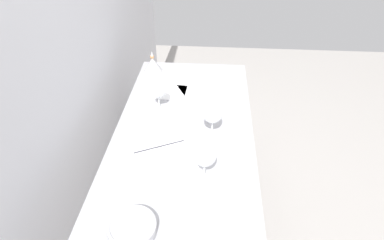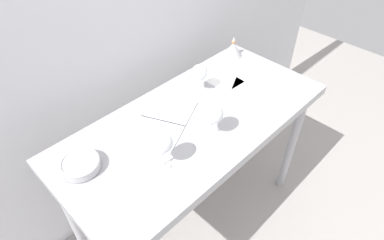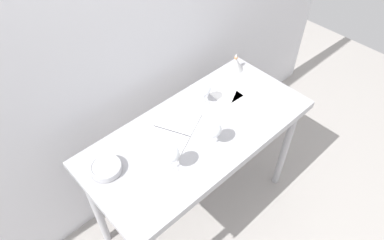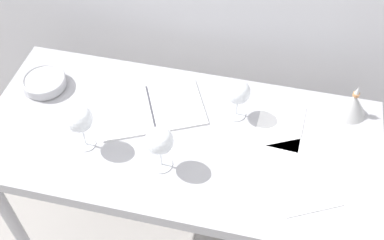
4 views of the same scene
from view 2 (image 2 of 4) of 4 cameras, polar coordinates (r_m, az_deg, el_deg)
name	(u,v)px [view 2 (image 2 of 4)]	position (r m, az deg, el deg)	size (l,w,h in m)	color
ground_plane	(194,217)	(2.28, 0.31, -16.72)	(6.00, 6.00, 0.00)	#A09B96
back_wall	(123,9)	(1.69, -12.11, 18.57)	(3.80, 0.04, 2.60)	silver
steel_counter	(195,134)	(1.65, 0.56, -2.48)	(1.40, 0.65, 0.90)	#A6A6AB
wine_glass_far_right	(200,73)	(1.69, 1.36, 8.24)	(0.09, 0.09, 0.16)	white
wine_glass_near_center	(213,115)	(1.41, 3.73, 0.96)	(0.09, 0.09, 0.18)	white
wine_glass_near_left	(162,143)	(1.28, -5.32, -4.12)	(0.09, 0.09, 0.18)	white
open_notebook	(162,121)	(1.56, -5.22, -0.22)	(0.44, 0.37, 0.01)	white
tasting_sheet_upper	(259,88)	(1.80, 11.68, 5.55)	(0.19, 0.28, 0.00)	white
tasting_sheet_lower	(221,79)	(1.85, 5.07, 7.26)	(0.16, 0.22, 0.00)	white
tasting_bowl	(80,165)	(1.42, -19.06, -7.42)	(0.16, 0.16, 0.05)	beige
decanter_funnel	(233,49)	(2.04, 7.22, 12.28)	(0.12, 0.12, 0.13)	#B6B6B6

